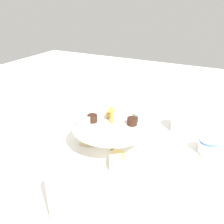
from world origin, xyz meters
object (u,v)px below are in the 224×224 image
Objects in this scene: tiered_serving_stand at (112,140)px; water_glass_short_left at (180,122)px; teacup_with_saucer at (208,147)px; butter_knife_left at (15,142)px; butter_knife_right at (211,214)px; water_glass_tall_right at (65,198)px; water_glass_mid_back at (116,106)px.

tiered_serving_stand is 0.28m from water_glass_short_left.
tiered_serving_stand is 0.30m from teacup_with_saucer.
water_glass_short_left is 0.76× the size of teacup_with_saucer.
teacup_with_saucer is 0.62m from butter_knife_left.
teacup_with_saucer is 0.53× the size of butter_knife_right.
butter_knife_left is at bearing 152.01° from water_glass_tall_right.
teacup_with_saucer is at bearing -44.03° from water_glass_short_left.
butter_knife_left is 0.63m from butter_knife_right.
butter_knife_left is at bearing -159.37° from teacup_with_saucer.
water_glass_mid_back is (-0.26, -0.00, 0.01)m from water_glass_short_left.
tiered_serving_stand is 2.12× the size of water_glass_tall_right.
water_glass_short_left is at bearing 108.74° from butter_knife_left.
butter_knife_left and butter_knife_right have the same top height.
water_glass_tall_right is 0.80× the size of butter_knife_right.
tiered_serving_stand is 0.28m from water_glass_tall_right.
water_glass_tall_right is (0.03, -0.28, 0.02)m from tiered_serving_stand.
butter_knife_left is 1.80× the size of water_glass_mid_back.
water_glass_tall_right is 0.47m from teacup_with_saucer.
water_glass_tall_right is at bearing -103.49° from water_glass_short_left.
water_glass_short_left is at bearing 0.61° from water_glass_mid_back.
tiered_serving_stand reaches higher than water_glass_mid_back.
butter_knife_right is at bearing -40.09° from water_glass_mid_back.
water_glass_tall_right reaches higher than butter_knife_left.
butter_knife_left is 0.39m from water_glass_mid_back.
water_glass_short_left is at bearing 76.51° from water_glass_tall_right.
tiered_serving_stand is at bearing -123.50° from water_glass_short_left.
butter_knife_left is at bearing 115.51° from butter_knife_right.
butter_knife_left is (-0.35, 0.19, -0.07)m from water_glass_tall_right.
water_glass_tall_right is at bearing -75.29° from water_glass_mid_back.
tiered_serving_stand reaches higher than butter_knife_left.
teacup_with_saucer is at bearing 60.00° from water_glass_tall_right.
butter_knife_left is at bearing -145.30° from water_glass_short_left.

